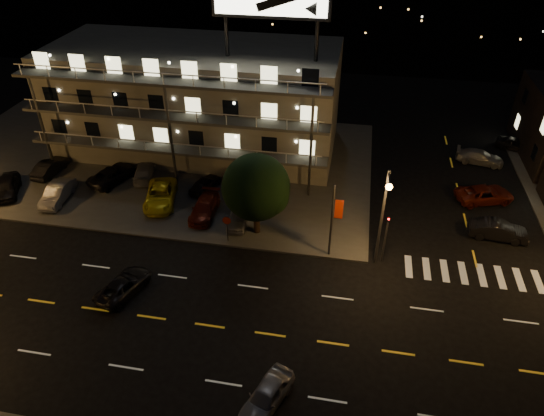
% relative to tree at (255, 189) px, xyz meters
% --- Properties ---
extents(ground, '(140.00, 140.00, 0.00)m').
position_rel_tree_xyz_m(ground, '(1.04, -10.18, -4.24)').
color(ground, black).
rests_on(ground, ground).
extents(curb_nw, '(44.00, 24.00, 0.15)m').
position_rel_tree_xyz_m(curb_nw, '(-12.96, 9.82, -4.17)').
color(curb_nw, '#3E3E3B').
rests_on(curb_nw, ground).
extents(motel, '(28.00, 13.80, 18.10)m').
position_rel_tree_xyz_m(motel, '(-8.91, 13.70, 1.10)').
color(motel, gray).
rests_on(motel, ground).
extents(streetlight_nc, '(0.44, 1.92, 8.00)m').
position_rel_tree_xyz_m(streetlight_nc, '(9.54, -2.24, 0.72)').
color(streetlight_nc, '#2D2D30').
rests_on(streetlight_nc, ground).
extents(signal_nw, '(0.20, 0.27, 4.60)m').
position_rel_tree_xyz_m(signal_nw, '(10.04, -1.68, -1.68)').
color(signal_nw, '#2D2D30').
rests_on(signal_nw, ground).
extents(banner_north, '(0.83, 0.16, 6.40)m').
position_rel_tree_xyz_m(banner_north, '(6.12, -1.78, -0.82)').
color(banner_north, '#2D2D30').
rests_on(banner_north, ground).
extents(stop_sign, '(0.91, 0.11, 2.61)m').
position_rel_tree_xyz_m(stop_sign, '(-1.96, -1.61, -2.53)').
color(stop_sign, '#2D2D30').
rests_on(stop_sign, ground).
extents(tree, '(5.47, 5.27, 6.89)m').
position_rel_tree_xyz_m(tree, '(0.00, 0.00, 0.00)').
color(tree, black).
rests_on(tree, curb_nw).
extents(lot_car_0, '(3.52, 4.82, 1.52)m').
position_rel_tree_xyz_m(lot_car_0, '(-23.25, 1.41, -3.33)').
color(lot_car_0, black).
rests_on(lot_car_0, curb_nw).
extents(lot_car_1, '(1.96, 4.64, 1.49)m').
position_rel_tree_xyz_m(lot_car_1, '(-18.23, 1.27, -3.35)').
color(lot_car_1, gray).
rests_on(lot_car_1, curb_nw).
extents(lot_car_2, '(3.68, 5.81, 1.49)m').
position_rel_tree_xyz_m(lot_car_2, '(-9.13, 2.55, -3.35)').
color(lot_car_2, yellow).
rests_on(lot_car_2, curb_nw).
extents(lot_car_3, '(1.95, 4.67, 1.35)m').
position_rel_tree_xyz_m(lot_car_3, '(-4.80, 1.52, -3.42)').
color(lot_car_3, '#631A0E').
rests_on(lot_car_3, curb_nw).
extents(lot_car_4, '(1.90, 3.99, 1.32)m').
position_rel_tree_xyz_m(lot_car_4, '(-1.71, 0.78, -3.44)').
color(lot_car_4, gray).
rests_on(lot_car_4, curb_nw).
extents(lot_car_5, '(1.76, 4.37, 1.41)m').
position_rel_tree_xyz_m(lot_car_5, '(-21.38, 5.37, -3.39)').
color(lot_car_5, black).
rests_on(lot_car_5, curb_nw).
extents(lot_car_6, '(3.98, 5.53, 1.40)m').
position_rel_tree_xyz_m(lot_car_6, '(-14.84, 5.25, -3.39)').
color(lot_car_6, black).
rests_on(lot_car_6, curb_nw).
extents(lot_car_7, '(2.95, 4.86, 1.32)m').
position_rel_tree_xyz_m(lot_car_7, '(-12.16, 6.35, -3.44)').
color(lot_car_7, gray).
rests_on(lot_car_7, curb_nw).
extents(lot_car_8, '(2.49, 3.96, 1.26)m').
position_rel_tree_xyz_m(lot_car_8, '(-5.89, 5.28, -3.47)').
color(lot_car_8, black).
rests_on(lot_car_8, curb_nw).
extents(lot_car_9, '(3.11, 4.61, 1.44)m').
position_rel_tree_xyz_m(lot_car_9, '(-3.26, 7.17, -3.38)').
color(lot_car_9, '#631A0E').
rests_on(lot_car_9, curb_nw).
extents(side_car_0, '(4.63, 1.91, 1.49)m').
position_rel_tree_xyz_m(side_car_0, '(19.11, 2.83, -3.50)').
color(side_car_0, black).
rests_on(side_car_0, ground).
extents(side_car_1, '(5.56, 3.83, 1.41)m').
position_rel_tree_xyz_m(side_car_1, '(18.99, 8.21, -3.54)').
color(side_car_1, '#631A0E').
rests_on(side_car_1, ground).
extents(side_car_2, '(4.83, 2.63, 1.33)m').
position_rel_tree_xyz_m(side_car_2, '(19.71, 15.27, -3.58)').
color(side_car_2, gray).
rests_on(side_car_2, ground).
extents(side_car_3, '(4.29, 3.08, 1.36)m').
position_rel_tree_xyz_m(side_car_3, '(23.88, 18.82, -3.57)').
color(side_car_3, black).
rests_on(side_car_3, ground).
extents(road_car_east, '(2.98, 4.39, 1.39)m').
position_rel_tree_xyz_m(road_car_east, '(3.73, -14.98, -3.55)').
color(road_car_east, gray).
rests_on(road_car_east, ground).
extents(road_car_west, '(3.27, 4.81, 1.22)m').
position_rel_tree_xyz_m(road_car_west, '(-7.69, -8.25, -3.63)').
color(road_car_west, black).
rests_on(road_car_west, ground).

